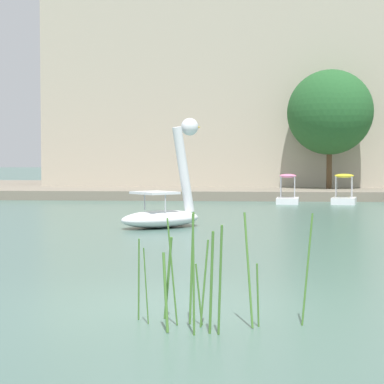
# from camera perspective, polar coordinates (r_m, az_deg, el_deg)

# --- Properties ---
(ground_plane) EXTENTS (520.85, 520.85, 0.00)m
(ground_plane) POSITION_cam_1_polar(r_m,az_deg,el_deg) (10.27, -1.68, -9.46)
(ground_plane) COLOR #47665B
(shore_bank_far) EXTENTS (111.67, 22.18, 0.52)m
(shore_bank_far) POSITION_cam_1_polar(r_m,az_deg,el_deg) (48.49, 3.61, 0.28)
(shore_bank_far) COLOR slate
(shore_bank_far) RESTS_ON ground_plane
(swan_boat) EXTENTS (3.10, 3.04, 3.59)m
(swan_boat) POSITION_cam_1_polar(r_m,az_deg,el_deg) (22.50, -2.23, -1.12)
(swan_boat) COLOR white
(swan_boat) RESTS_ON ground_plane
(pedal_boat_pink) EXTENTS (1.26, 1.91, 1.52)m
(pedal_boat_pink) POSITION_cam_1_polar(r_m,az_deg,el_deg) (35.58, 7.90, -0.26)
(pedal_boat_pink) COLOR white
(pedal_boat_pink) RESTS_ON ground_plane
(pedal_boat_yellow) EXTENTS (1.49, 1.99, 1.53)m
(pedal_boat_yellow) POSITION_cam_1_polar(r_m,az_deg,el_deg) (35.75, 12.42, -0.27)
(pedal_boat_yellow) COLOR white
(pedal_boat_yellow) RESTS_ON ground_plane
(tree_sapling_by_fence) EXTENTS (7.12, 7.19, 7.14)m
(tree_sapling_by_fence) POSITION_cam_1_polar(r_m,az_deg,el_deg) (42.49, 11.28, 6.46)
(tree_sapling_by_fence) COLOR #4C3823
(tree_sapling_by_fence) RESTS_ON shore_bank_far
(parked_van) EXTENTS (4.73, 2.24, 1.80)m
(parked_van) POSITION_cam_1_polar(r_m,az_deg,el_deg) (48.63, 10.18, 1.71)
(parked_van) COLOR navy
(parked_van) RESTS_ON shore_bank_far
(apartment_block) EXTENTS (24.74, 14.70, 14.08)m
(apartment_block) POSITION_cam_1_polar(r_m,az_deg,el_deg) (51.30, 2.95, 8.57)
(apartment_block) COLOR #B2A893
(apartment_block) RESTS_ON shore_bank_far
(reed_clump_foreground) EXTENTS (2.32, 0.97, 1.50)m
(reed_clump_foreground) POSITION_cam_1_polar(r_m,az_deg,el_deg) (8.88, 1.07, -7.18)
(reed_clump_foreground) COLOR #4C7F33
(reed_clump_foreground) RESTS_ON ground_plane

